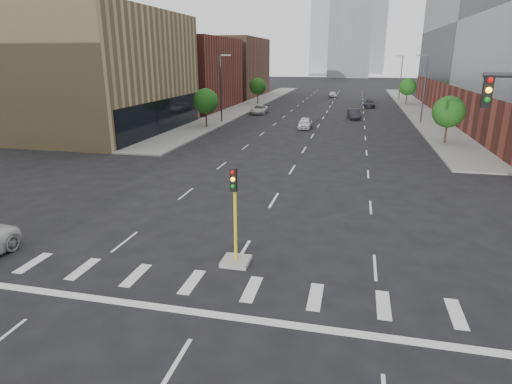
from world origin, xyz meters
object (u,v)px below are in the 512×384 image
(car_deep_right, at_px, (369,104))
(car_distant, at_px, (333,94))
(car_far_left, at_px, (259,109))
(car_mid_right, at_px, (354,114))
(median_traffic_signal, at_px, (235,243))
(car_near_left, at_px, (305,123))

(car_deep_right, relative_size, car_distant, 1.16)
(car_far_left, distance_m, car_deep_right, 22.16)
(car_mid_right, distance_m, car_distant, 35.84)
(median_traffic_signal, xyz_separation_m, car_far_left, (-10.50, 51.65, -0.28))
(car_near_left, bearing_deg, car_mid_right, 60.77)
(car_deep_right, xyz_separation_m, car_distant, (-7.71, 19.17, 0.01))
(car_mid_right, bearing_deg, car_near_left, -128.65)
(car_far_left, relative_size, car_distant, 1.24)
(car_mid_right, distance_m, car_deep_right, 16.50)
(median_traffic_signal, relative_size, car_near_left, 1.07)
(median_traffic_signal, bearing_deg, car_mid_right, 84.77)
(car_far_left, relative_size, car_deep_right, 1.07)
(car_near_left, distance_m, car_far_left, 16.07)
(car_deep_right, bearing_deg, car_far_left, -143.15)
(car_mid_right, bearing_deg, median_traffic_signal, -104.40)
(car_mid_right, relative_size, car_distant, 1.09)
(car_far_left, distance_m, car_distant, 34.16)
(median_traffic_signal, bearing_deg, car_deep_right, 83.84)
(car_far_left, bearing_deg, car_distant, 72.09)
(car_mid_right, relative_size, car_deep_right, 0.94)
(car_near_left, relative_size, car_mid_right, 0.94)
(car_far_left, bearing_deg, car_mid_right, -11.60)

